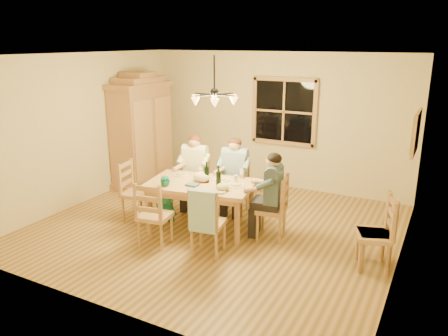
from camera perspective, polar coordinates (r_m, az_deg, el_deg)
The scene contains 33 objects.
floor at distance 7.11m, azimuth -1.15°, elevation -7.75°, with size 5.50×5.50×0.00m, color brown.
ceiling at distance 6.49m, azimuth -1.29°, elevation 14.56°, with size 5.50×5.00×0.02m, color white.
wall_back at distance 8.90m, azimuth 6.65°, elevation 6.18°, with size 5.50×0.02×2.70m, color beige.
wall_left at distance 8.33m, azimuth -18.06°, elevation 4.80°, with size 0.02×5.00×2.70m, color beige.
wall_right at distance 5.90m, azimuth 22.87°, elevation -0.24°, with size 0.02×5.00×2.70m, color beige.
window at distance 8.76m, azimuth 7.84°, elevation 7.31°, with size 1.30×0.06×1.30m.
painting at distance 7.01m, azimuth 23.78°, elevation 4.24°, with size 0.06×0.78×0.64m.
chandelier at distance 6.54m, azimuth -1.26°, elevation 9.10°, with size 0.77×0.68×0.71m.
armoire at distance 9.10m, azimuth -10.69°, elevation 4.36°, with size 0.66×1.40×2.30m.
dining_table at distance 6.88m, azimuth -3.08°, elevation -2.76°, with size 1.79×1.26×0.76m.
chair_far_left at distance 7.82m, azimuth -3.78°, elevation -3.11°, with size 0.50×0.49×0.99m.
chair_far_right at distance 7.59m, azimuth 1.36°, elevation -3.70°, with size 0.50×0.49×0.99m.
chair_near_left at distance 6.51m, azimuth -8.96°, elevation -7.42°, with size 0.50×0.49×0.99m.
chair_near_right at distance 6.20m, azimuth -2.08°, elevation -8.47°, with size 0.50×0.49×0.99m.
chair_end_left at distance 7.47m, azimuth -11.27°, elevation -4.36°, with size 0.49×0.50×0.99m.
chair_end_right at distance 6.70m, azimuth 6.19°, elevation -6.60°, with size 0.49×0.50×0.99m.
adult_woman at distance 7.66m, azimuth -3.86°, elevation 0.69°, with size 0.44×0.48×0.87m.
adult_plaid_man at distance 7.42m, azimuth 1.39°, elevation 0.21°, with size 0.44×0.48×0.87m.
adult_slate_man at distance 6.51m, azimuth 6.34°, elevation -2.24°, with size 0.48×0.44×0.87m.
towel at distance 5.88m, azimuth -2.77°, elevation -5.69°, with size 0.38×0.10×0.58m, color #9AC4D0.
wine_bottle_a at distance 6.82m, azimuth -2.28°, elevation -0.52°, with size 0.08×0.08×0.33m, color black.
wine_bottle_b at distance 6.59m, azimuth -0.72°, elevation -1.11°, with size 0.08×0.08×0.33m, color black.
plate_woman at distance 7.25m, azimuth -5.68°, elevation -0.84°, with size 0.26×0.26×0.02m, color white.
plate_plaid at distance 6.96m, azimuth -0.30°, elevation -1.51°, with size 0.26×0.26×0.02m, color white.
plate_slate at distance 6.68m, azimuth 1.55°, elevation -2.29°, with size 0.26×0.26×0.02m, color white.
wine_glass_a at distance 7.09m, azimuth -2.99°, elevation -0.67°, with size 0.06×0.06×0.14m, color silver.
wine_glass_b at distance 6.76m, azimuth 1.57°, elevation -1.51°, with size 0.06×0.06×0.14m, color silver.
cap at distance 6.47m, azimuth -0.15°, elevation -2.48°, with size 0.20×0.20×0.11m, color tan.
napkin at distance 6.70m, azimuth -4.18°, elevation -2.20°, with size 0.18×0.14×0.03m, color #476583.
cloth_bundle at distance 6.88m, azimuth -2.93°, elevation -1.14°, with size 0.28×0.22×0.15m, color beige.
child at distance 6.83m, azimuth -7.53°, elevation -4.77°, with size 0.33×0.22×0.92m, color #186F5D.
chair_spare_front at distance 6.21m, azimuth 18.96°, elevation -9.33°, with size 0.56×0.57×0.99m.
chair_spare_back at distance 6.14m, azimuth 18.83°, elevation -9.64°, with size 0.53×0.54×0.99m.
Camera 1 is at (3.15, -5.67, 2.90)m, focal length 35.00 mm.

